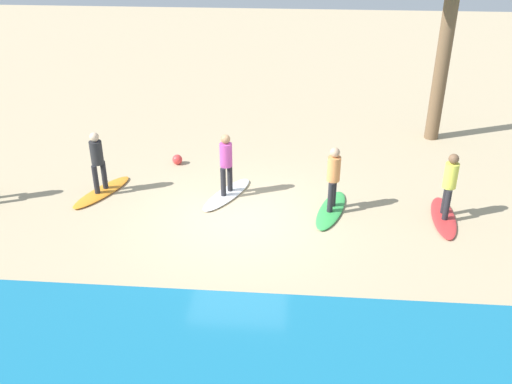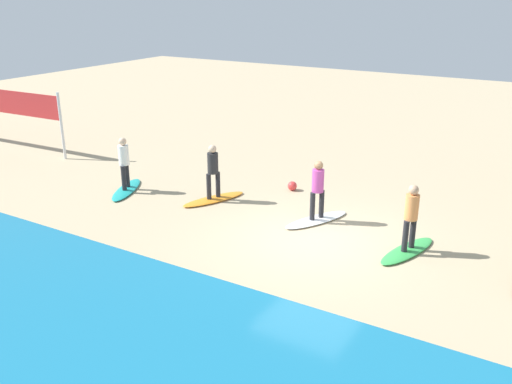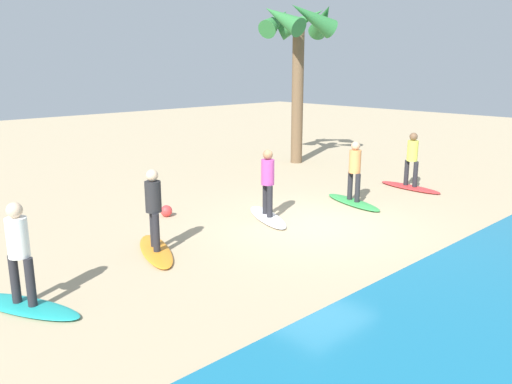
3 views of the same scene
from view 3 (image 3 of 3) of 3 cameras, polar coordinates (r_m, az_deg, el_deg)
name	(u,v)px [view 3 (image 3 of 3)]	position (r m, az deg, el deg)	size (l,w,h in m)	color
ground_plane	(314,225)	(12.42, 6.37, -3.62)	(60.00, 60.00, 0.00)	tan
surfboard_red	(410,187)	(16.59, 16.63, 0.51)	(2.10, 0.56, 0.09)	red
surfer_red	(412,155)	(16.40, 16.87, 3.88)	(0.32, 0.46, 1.64)	#232328
surfboard_green	(353,202)	(14.43, 10.67, -1.11)	(2.10, 0.56, 0.09)	green
surfer_green	(355,167)	(14.21, 10.85, 2.76)	(0.32, 0.45, 1.64)	#232328
surfboard_white	(267,217)	(12.82, 1.27, -2.76)	(2.10, 0.56, 0.09)	white
surfer_white	(268,178)	(12.57, 1.30, 1.57)	(0.32, 0.43, 1.64)	#232328
surfboard_orange	(156,251)	(10.74, -11.01, -6.38)	(2.10, 0.56, 0.09)	orange
surfer_orange	(153,204)	(10.44, -11.26, -1.26)	(0.32, 0.43, 1.64)	#232328
surfboard_teal	(26,306)	(9.02, -24.10, -11.45)	(2.10, 0.56, 0.09)	teal
surfer_teal	(19,246)	(8.66, -24.74, -5.48)	(0.32, 0.43, 1.64)	#232328
palm_tree	(299,34)	(19.95, 4.73, 17.03)	(2.88, 3.03, 6.03)	brown
beach_ball	(166,211)	(13.15, -9.87, -2.07)	(0.29, 0.29, 0.29)	#E53838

